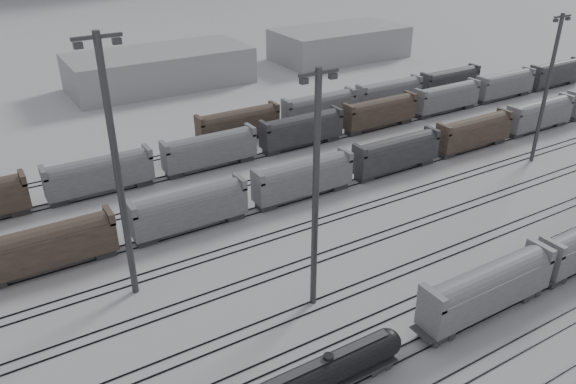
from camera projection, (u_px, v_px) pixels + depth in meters
ground at (417, 356)px, 51.68m from camera, size 900.00×900.00×0.00m
tracks at (312, 263)px, 64.94m from camera, size 220.00×71.50×0.16m
tank_car_b at (328, 371)px, 47.09m from camera, size 15.36×2.56×3.79m
hopper_car_a at (487, 287)px, 55.31m from camera, size 15.98×3.17×5.71m
light_mast_b at (117, 168)px, 53.69m from camera, size 4.41×0.71×27.56m
light_mast_c at (316, 190)px, 52.70m from camera, size 3.98×0.64×24.89m
light_mast_d at (547, 87)px, 85.47m from camera, size 3.71×0.59×23.20m
bg_string_near at (303, 180)px, 78.40m from camera, size 151.00×3.00×5.60m
bg_string_mid at (302, 131)px, 95.18m from camera, size 151.00×3.00×5.60m
bg_string_far at (355, 102)px, 109.34m from camera, size 66.00×3.00×5.60m
warehouse_mid at (160, 69)px, 126.63m from camera, size 40.00×18.00×8.00m
warehouse_right at (340, 43)px, 149.73m from camera, size 35.00×18.00×8.00m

